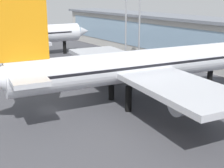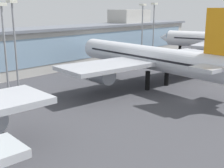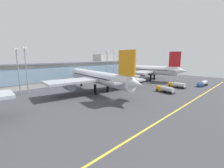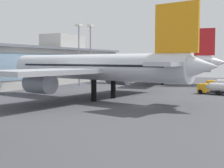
# 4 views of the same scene
# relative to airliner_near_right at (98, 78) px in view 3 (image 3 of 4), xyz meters

# --- Properties ---
(ground_plane) EXTENTS (205.64, 205.64, 0.00)m
(ground_plane) POSITION_rel_airliner_near_right_xyz_m (-5.28, -14.44, -6.81)
(ground_plane) COLOR #424247
(taxiway_centreline_stripe) EXTENTS (164.51, 0.50, 0.01)m
(taxiway_centreline_stripe) POSITION_rel_airliner_near_right_xyz_m (-5.28, -36.44, -6.80)
(taxiway_centreline_stripe) COLOR yellow
(taxiway_centreline_stripe) RESTS_ON ground
(terminal_building) EXTENTS (149.88, 14.00, 18.16)m
(terminal_building) POSITION_rel_airliner_near_right_xyz_m (-3.54, 35.02, 0.08)
(terminal_building) COLOR beige
(terminal_building) RESTS_ON ground
(airliner_near_right) EXTENTS (47.05, 55.19, 18.66)m
(airliner_near_right) POSITION_rel_airliner_near_right_xyz_m (0.00, 0.00, 0.00)
(airliner_near_right) COLOR black
(airliner_near_right) RESTS_ON ground
(airliner_far_right) EXTENTS (38.59, 47.94, 19.41)m
(airliner_far_right) POSITION_rel_airliner_near_right_xyz_m (48.07, 2.21, 0.30)
(airliner_far_right) COLOR black
(airliner_far_right) RESTS_ON ground
(fuel_tanker_truck) EXTENTS (4.58, 9.36, 2.90)m
(fuel_tanker_truck) POSITION_rel_airliner_near_right_xyz_m (21.32, -22.55, -5.30)
(fuel_tanker_truck) COLOR black
(fuel_tanker_truck) RESTS_ON ground
(baggage_tug_near) EXTENTS (3.10, 9.10, 2.90)m
(baggage_tug_near) POSITION_rel_airliner_near_right_xyz_m (35.71, -22.10, -5.30)
(baggage_tug_near) COLOR black
(baggage_tug_near) RESTS_ON ground
(service_truck_far) EXTENTS (9.23, 3.62, 2.90)m
(service_truck_far) POSITION_rel_airliner_near_right_xyz_m (50.35, -30.66, -5.30)
(service_truck_far) COLOR black
(service_truck_far) RESTS_ON ground
(apron_light_mast_west) EXTENTS (1.80, 1.80, 20.56)m
(apron_light_mast_west) POSITION_rel_airliner_near_right_xyz_m (32.23, 20.46, 6.94)
(apron_light_mast_west) COLOR gray
(apron_light_mast_west) RESTS_ON ground
(apron_light_mast_centre) EXTENTS (1.80, 1.80, 20.18)m
(apron_light_mast_centre) POSITION_rel_airliner_near_right_xyz_m (26.44, 21.29, 6.72)
(apron_light_mast_centre) COLOR gray
(apron_light_mast_centre) RESTS_ON ground
(apron_light_mast_east) EXTENTS (1.80, 1.80, 19.73)m
(apron_light_mast_east) POSITION_rel_airliner_near_right_xyz_m (-27.24, 18.53, 6.46)
(apron_light_mast_east) COLOR gray
(apron_light_mast_east) RESTS_ON ground
(apron_light_mast_far_east) EXTENTS (1.80, 1.80, 20.41)m
(apron_light_mast_far_east) POSITION_rel_airliner_near_right_xyz_m (-23.64, 20.46, 6.85)
(apron_light_mast_far_east) COLOR gray
(apron_light_mast_far_east) RESTS_ON ground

